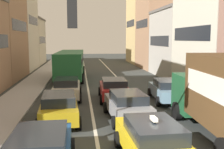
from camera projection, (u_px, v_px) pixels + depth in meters
sidewalk_left at (37, 80)px, 27.76m from camera, size 2.60×64.00×0.14m
lane_stripe_left at (87, 80)px, 28.35m from camera, size 0.16×60.00×0.01m
lane_stripe_right at (119, 80)px, 28.74m from camera, size 0.16×60.00×0.01m
building_row_right at (186, 28)px, 31.86m from camera, size 7.20×43.90×12.69m
traffic_light_pole at (5, 54)px, 7.78m from camera, size 3.58×0.38×5.50m
taxi_centre_lane_front at (152, 140)px, 9.39m from camera, size 2.18×4.36×1.66m
sedan_centre_lane_second at (127, 105)px, 14.46m from camera, size 2.24×4.38×1.49m
wagon_left_lane_second at (59, 107)px, 14.06m from camera, size 2.27×4.40×1.49m
hatchback_centre_lane_third at (114, 89)px, 19.18m from camera, size 2.19×4.36×1.49m
sedan_left_lane_third at (67, 88)px, 19.51m from camera, size 2.07×4.31×1.49m
sedan_right_lane_behind_truck at (167, 90)px, 18.73m from camera, size 2.29×4.41×1.49m
bus_mid_queue_primary at (71, 63)px, 28.86m from camera, size 3.04×10.57×2.90m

